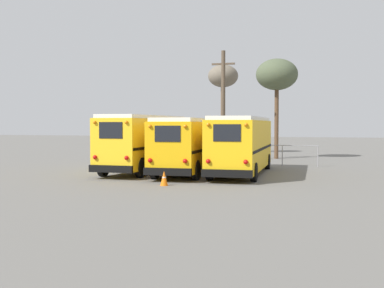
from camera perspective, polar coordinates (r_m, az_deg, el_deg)
The scene contains 9 objects.
ground_plane at distance 28.01m, azimuth -0.00°, elevation -3.41°, with size 160.00×160.00×0.00m, color #66635E.
school_bus_0 at distance 28.93m, azimuth -5.55°, elevation 0.37°, with size 2.45×9.61×3.34m.
school_bus_1 at distance 27.79m, azimuth -0.06°, elevation 0.08°, with size 2.80×9.93×3.15m.
school_bus_2 at distance 27.18m, azimuth 5.94°, elevation 0.08°, with size 2.72×9.68×3.22m.
utility_pole at distance 37.21m, azimuth 3.72°, elevation 4.74°, with size 1.80×0.31×8.46m.
bare_tree_0 at distance 46.21m, azimuth 3.70°, elevation 7.73°, with size 2.87×2.87×8.48m.
bare_tree_1 at distance 39.95m, azimuth 10.02°, elevation 8.00°, with size 3.39×3.39×8.12m.
fence_line at distance 33.60m, azimuth 2.78°, elevation -0.79°, with size 13.94×0.06×1.42m.
traffic_cone at distance 22.14m, azimuth -3.33°, elevation -4.06°, with size 0.36×0.36×0.68m.
Camera 1 is at (7.74, -26.77, 2.83)m, focal length 45.00 mm.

